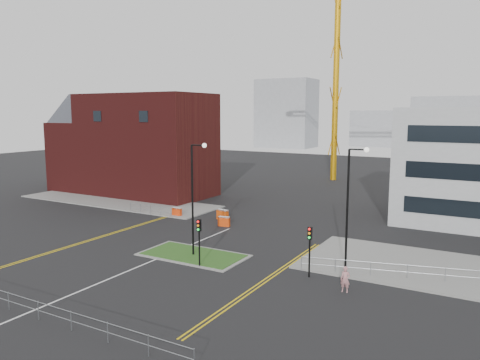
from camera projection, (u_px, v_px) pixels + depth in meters
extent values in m
plane|color=black|center=(102.00, 282.00, 32.08)|extent=(200.00, 200.00, 0.00)
cube|color=slate|center=(117.00, 201.00, 60.79)|extent=(28.00, 8.00, 0.12)
cube|color=slate|center=(472.00, 275.00, 33.31)|extent=(24.00, 10.00, 0.12)
cube|color=slate|center=(193.00, 255.00, 37.97)|extent=(8.60, 4.60, 0.08)
cube|color=#2A541C|center=(193.00, 255.00, 37.97)|extent=(8.00, 4.00, 0.12)
cube|color=#4A1312|center=(147.00, 145.00, 64.94)|extent=(18.00, 10.00, 14.00)
cube|color=black|center=(97.00, 116.00, 62.01)|extent=(1.40, 0.10, 1.40)
cube|color=black|center=(144.00, 116.00, 58.08)|extent=(1.40, 0.10, 1.40)
cube|color=#4A1312|center=(86.00, 155.00, 71.11)|extent=(6.00, 10.00, 10.00)
cube|color=#2D3038|center=(85.00, 122.00, 70.39)|extent=(6.40, 8.49, 8.49)
cylinder|color=orange|center=(336.00, 80.00, 77.89)|extent=(1.00, 1.00, 33.69)
cylinder|color=black|center=(192.00, 201.00, 37.32)|extent=(0.16, 0.16, 9.00)
cylinder|color=black|center=(198.00, 145.00, 36.38)|extent=(1.20, 0.10, 0.10)
sphere|color=silver|center=(204.00, 145.00, 36.08)|extent=(0.36, 0.36, 0.36)
cylinder|color=black|center=(347.00, 212.00, 33.16)|extent=(0.16, 0.16, 9.00)
cylinder|color=black|center=(358.00, 150.00, 32.21)|extent=(1.20, 0.10, 0.10)
sphere|color=silver|center=(367.00, 150.00, 31.92)|extent=(0.36, 0.36, 0.36)
cylinder|color=black|center=(199.00, 247.00, 35.06)|extent=(0.12, 0.12, 3.00)
cube|color=black|center=(199.00, 225.00, 34.81)|extent=(0.28, 0.22, 0.90)
sphere|color=red|center=(198.00, 222.00, 34.66)|extent=(0.18, 0.18, 0.18)
sphere|color=orange|center=(198.00, 226.00, 34.70)|extent=(0.18, 0.18, 0.18)
sphere|color=#0CCC33|center=(198.00, 230.00, 34.74)|extent=(0.18, 0.18, 0.18)
cylinder|color=black|center=(309.00, 256.00, 32.85)|extent=(0.12, 0.12, 3.00)
cube|color=black|center=(310.00, 233.00, 32.61)|extent=(0.28, 0.22, 0.90)
sphere|color=red|center=(309.00, 229.00, 32.45)|extent=(0.18, 0.18, 0.18)
sphere|color=orange|center=(309.00, 233.00, 32.50)|extent=(0.18, 0.18, 0.18)
sphere|color=#0CCC33|center=(309.00, 238.00, 32.54)|extent=(0.18, 0.18, 0.18)
cylinder|color=gray|center=(23.00, 297.00, 26.77)|extent=(24.00, 0.04, 0.04)
cylinder|color=gray|center=(23.00, 306.00, 26.84)|extent=(24.00, 0.04, 0.04)
cylinder|color=gray|center=(194.00, 360.00, 20.96)|extent=(0.05, 0.05, 1.10)
cylinder|color=gray|center=(150.00, 206.00, 52.79)|extent=(6.00, 0.04, 0.04)
cylinder|color=gray|center=(151.00, 210.00, 52.86)|extent=(6.00, 0.04, 0.04)
cylinder|color=gray|center=(131.00, 208.00, 54.33)|extent=(0.05, 0.05, 1.10)
cylinder|color=gray|center=(172.00, 213.00, 51.39)|extent=(0.05, 0.05, 1.10)
cylinder|color=gray|center=(446.00, 268.00, 31.76)|extent=(19.01, 5.04, 0.04)
cylinder|color=gray|center=(445.00, 275.00, 31.83)|extent=(19.01, 5.04, 0.04)
cylinder|color=gray|center=(301.00, 263.00, 34.34)|extent=(0.05, 0.05, 1.10)
cube|color=silver|center=(122.00, 273.00, 33.80)|extent=(0.15, 30.00, 0.01)
cube|color=gold|center=(112.00, 233.00, 45.09)|extent=(0.12, 24.00, 0.01)
cube|color=gold|center=(114.00, 233.00, 44.94)|extent=(0.12, 24.00, 0.01)
cube|color=gold|center=(265.00, 279.00, 32.58)|extent=(0.12, 20.00, 0.01)
cube|color=gold|center=(269.00, 280.00, 32.43)|extent=(0.12, 20.00, 0.01)
cube|color=gray|center=(286.00, 114.00, 153.23)|extent=(18.00, 12.00, 22.00)
cube|color=gray|center=(456.00, 124.00, 137.74)|extent=(24.00, 12.00, 16.00)
cube|color=gray|center=(399.00, 129.00, 155.45)|extent=(30.00, 12.00, 12.00)
imported|color=tan|center=(345.00, 279.00, 30.19)|extent=(0.67, 0.49, 1.70)
cube|color=red|center=(177.00, 212.00, 52.20)|extent=(1.17, 0.41, 0.97)
cube|color=silver|center=(177.00, 208.00, 52.14)|extent=(1.17, 0.41, 0.12)
cube|color=#CB420B|center=(222.00, 215.00, 50.43)|extent=(1.43, 0.71, 1.14)
cube|color=silver|center=(222.00, 210.00, 50.36)|extent=(1.43, 0.71, 0.14)
cube|color=red|center=(224.00, 221.00, 47.64)|extent=(1.25, 0.59, 1.00)
cube|color=silver|center=(224.00, 217.00, 47.58)|extent=(1.25, 0.59, 0.12)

